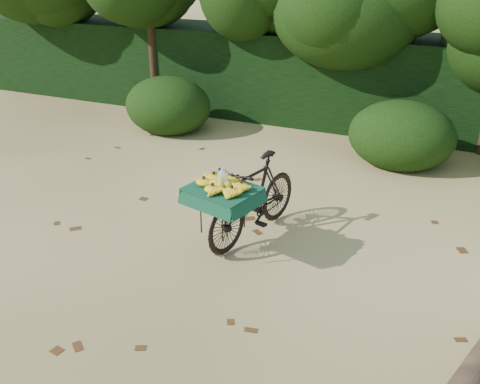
% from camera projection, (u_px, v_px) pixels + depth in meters
% --- Properties ---
extents(ground, '(80.00, 80.00, 0.00)m').
position_uv_depth(ground, '(202.00, 276.00, 5.64)').
color(ground, '#D4BE71').
rests_on(ground, ground).
extents(vendor_bicycle, '(1.03, 1.88, 1.06)m').
position_uv_depth(vendor_bicycle, '(253.00, 198.00, 6.21)').
color(vendor_bicycle, black).
rests_on(vendor_bicycle, ground).
extents(hedge_backdrop, '(26.00, 1.80, 1.80)m').
position_uv_depth(hedge_backdrop, '(343.00, 79.00, 10.47)').
color(hedge_backdrop, black).
rests_on(hedge_backdrop, ground).
extents(tree_row, '(14.50, 2.00, 4.00)m').
position_uv_depth(tree_row, '(304.00, 26.00, 9.58)').
color(tree_row, black).
rests_on(tree_row, ground).
extents(bush_clumps, '(8.80, 1.70, 0.90)m').
position_uv_depth(bush_clumps, '(342.00, 131.00, 8.83)').
color(bush_clumps, black).
rests_on(bush_clumps, ground).
extents(leaf_litter, '(7.00, 7.30, 0.01)m').
position_uv_depth(leaf_litter, '(227.00, 248.00, 6.18)').
color(leaf_litter, '#492B13').
rests_on(leaf_litter, ground).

